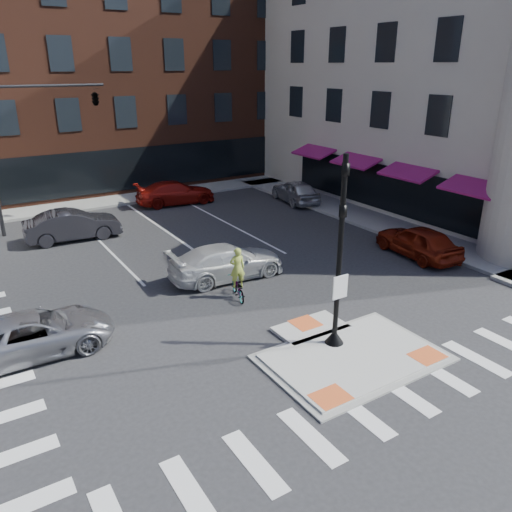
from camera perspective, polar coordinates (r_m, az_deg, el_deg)
ground at (r=16.12m, az=9.82°, el=-10.68°), size 120.00×120.00×0.00m
refuge_island at (r=15.93m, az=10.45°, el=-10.92°), size 5.40×4.65×0.13m
sidewalk_e at (r=29.65m, az=12.79°, el=4.22°), size 3.00×24.00×0.15m
sidewalk_n at (r=35.33m, az=-10.57°, el=7.06°), size 26.00×3.00×0.15m
building_n at (r=43.81m, az=-16.50°, el=19.46°), size 24.40×18.40×15.50m
building_e at (r=37.72m, az=24.57°, el=18.74°), size 21.90×23.90×17.70m
building_far_right at (r=66.65m, az=-16.82°, el=18.14°), size 12.00×12.00×12.00m
signal_pole at (r=15.29m, az=9.38°, el=-2.51°), size 0.60×0.60×5.98m
mast_arm_signal at (r=28.72m, az=-20.72°, el=15.38°), size 6.10×2.24×8.00m
silver_suv at (r=16.93m, az=-24.02°, el=-8.12°), size 4.83×2.31×1.33m
red_sedan at (r=24.30m, az=18.04°, el=1.62°), size 2.13×4.50×1.49m
white_pickup at (r=20.81m, az=-3.34°, el=-0.65°), size 5.01×2.23×1.43m
bg_car_dark at (r=27.03m, az=-20.22°, el=3.33°), size 4.77×1.95×1.54m
bg_car_silver at (r=32.63m, az=4.54°, el=7.40°), size 2.39×4.54×1.47m
bg_car_red at (r=32.59m, az=-9.18°, el=7.16°), size 5.22×2.59×1.46m
cyclist at (r=18.99m, az=-2.12°, el=-2.91°), size 0.95×1.67×2.04m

